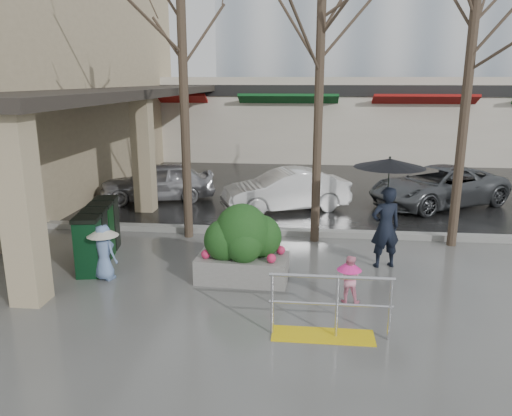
% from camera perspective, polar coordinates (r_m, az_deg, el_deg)
% --- Properties ---
extents(ground, '(120.00, 120.00, 0.00)m').
position_cam_1_polar(ground, '(9.26, -0.73, -10.43)').
color(ground, '#51514F').
rests_on(ground, ground).
extents(street_asphalt, '(120.00, 36.00, 0.01)m').
position_cam_1_polar(street_asphalt, '(30.60, 4.21, 7.15)').
color(street_asphalt, black).
rests_on(street_asphalt, ground).
extents(curb, '(120.00, 0.30, 0.15)m').
position_cam_1_polar(curb, '(12.96, 1.37, -2.69)').
color(curb, gray).
rests_on(curb, ground).
extents(near_building, '(6.00, 18.00, 8.00)m').
position_cam_1_polar(near_building, '(19.16, -26.14, 13.37)').
color(near_building, tan).
rests_on(near_building, ground).
extents(canopy_slab, '(2.80, 18.00, 0.25)m').
position_cam_1_polar(canopy_slab, '(17.34, -13.83, 13.18)').
color(canopy_slab, '#2D2823').
rests_on(canopy_slab, pillar_front).
extents(pillar_front, '(0.55, 0.55, 3.50)m').
position_cam_1_polar(pillar_front, '(9.50, -25.23, -0.02)').
color(pillar_front, tan).
rests_on(pillar_front, ground).
extents(pillar_back, '(0.55, 0.55, 3.50)m').
position_cam_1_polar(pillar_back, '(15.31, -12.73, 6.06)').
color(pillar_back, tan).
rests_on(pillar_back, ground).
extents(storefront_row, '(34.00, 6.74, 4.00)m').
position_cam_1_polar(storefront_row, '(26.39, 8.40, 10.25)').
color(storefront_row, beige).
rests_on(storefront_row, ground).
extents(handrail, '(1.90, 0.50, 1.03)m').
position_cam_1_polar(handrail, '(7.97, 8.17, -11.94)').
color(handrail, yellow).
rests_on(handrail, ground).
extents(tree_west, '(3.20, 3.20, 6.80)m').
position_cam_1_polar(tree_west, '(12.37, -8.51, 19.83)').
color(tree_west, '#382B21').
rests_on(tree_west, ground).
extents(tree_midwest, '(3.20, 3.20, 7.00)m').
position_cam_1_polar(tree_midwest, '(12.01, 7.47, 20.75)').
color(tree_midwest, '#382B21').
rests_on(tree_midwest, ground).
extents(tree_mideast, '(3.20, 3.20, 6.50)m').
position_cam_1_polar(tree_mideast, '(12.47, 23.53, 17.76)').
color(tree_mideast, '#382B21').
rests_on(tree_mideast, ground).
extents(woman, '(1.47, 1.47, 2.38)m').
position_cam_1_polar(woman, '(10.72, 14.77, 1.03)').
color(woman, black).
rests_on(woman, ground).
extents(child_pink, '(0.47, 0.45, 0.89)m').
position_cam_1_polar(child_pink, '(9.12, 10.58, -7.66)').
color(child_pink, pink).
rests_on(child_pink, ground).
extents(child_blue, '(0.65, 0.63, 1.14)m').
position_cam_1_polar(child_blue, '(10.38, -17.01, -4.32)').
color(child_blue, '#6987BA').
rests_on(child_blue, ground).
extents(planter, '(1.84, 1.06, 1.57)m').
position_cam_1_polar(planter, '(9.86, -1.51, -4.15)').
color(planter, slate).
rests_on(planter, ground).
extents(news_boxes, '(0.87, 2.27, 1.24)m').
position_cam_1_polar(news_boxes, '(11.47, -17.55, -2.82)').
color(news_boxes, '#0B3319').
rests_on(news_boxes, ground).
extents(car_a, '(3.97, 2.50, 1.26)m').
position_cam_1_polar(car_a, '(16.77, -11.15, 2.97)').
color(car_a, '#A8A8AC').
rests_on(car_a, ground).
extents(car_b, '(4.04, 2.68, 1.26)m').
position_cam_1_polar(car_b, '(15.20, 3.41, 2.04)').
color(car_b, white).
rests_on(car_b, ground).
extents(car_c, '(4.96, 4.13, 1.26)m').
position_cam_1_polar(car_c, '(16.75, 20.08, 2.35)').
color(car_c, '#525659').
rests_on(car_c, ground).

